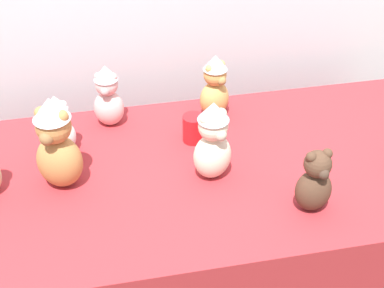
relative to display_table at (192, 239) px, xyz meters
The scene contains 8 objects.
display_table is the anchor object (origin of this frame).
teddy_bear_cocoa 0.65m from the display_table, 36.94° to the right, with size 0.13×0.12×0.24m.
teddy_bear_honey 0.62m from the display_table, 64.52° to the left, with size 0.16×0.15×0.27m.
teddy_bear_snow 0.69m from the display_table, 156.07° to the left, with size 0.13×0.12×0.25m.
teddy_bear_blush 0.66m from the display_table, 127.03° to the left, with size 0.14×0.13×0.26m.
teddy_bear_cream 0.52m from the display_table, 29.54° to the right, with size 0.17×0.16×0.31m.
teddy_bear_caramel 0.70m from the display_table, behind, with size 0.20×0.19×0.35m.
party_cup_red 0.46m from the display_table, 77.56° to the left, with size 0.08×0.08×0.11m, color red.
Camera 1 is at (-0.30, -1.27, 2.04)m, focal length 52.63 mm.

